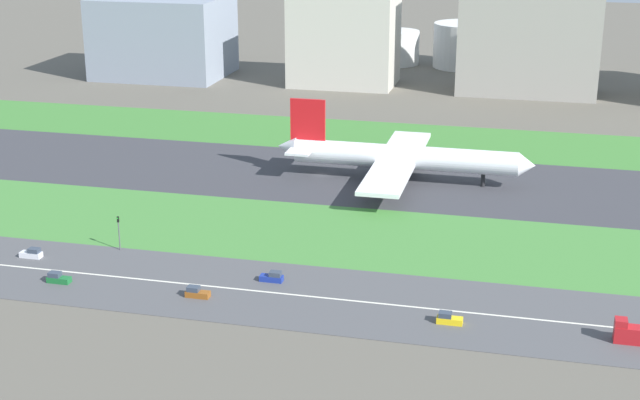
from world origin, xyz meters
TOP-DOWN VIEW (x-y plane):
  - ground_plane at (0.00, 0.00)m, footprint 800.00×800.00m
  - runway at (0.00, 0.00)m, footprint 280.00×46.00m
  - grass_median_north at (0.00, 41.00)m, footprint 280.00×36.00m
  - grass_median_south at (0.00, -41.00)m, footprint 280.00×36.00m
  - highway at (0.00, -73.00)m, footprint 280.00×28.00m
  - highway_centerline at (0.00, -73.00)m, footprint 266.00×0.50m
  - airliner at (19.97, 0.00)m, footprint 65.00×56.00m
  - car_5 at (-43.18, -68.00)m, footprint 4.40×1.80m
  - car_0 at (7.07, -68.00)m, footprint 4.40×1.80m
  - car_6 at (41.25, -78.00)m, footprint 4.40×1.80m
  - car_3 at (-4.32, -78.00)m, footprint 4.40×1.80m
  - car_1 at (-32.00, -78.00)m, footprint 4.40×1.80m
  - truck_0 at (72.14, -78.00)m, footprint 8.40×2.50m
  - traffic_light at (-27.79, -60.01)m, footprint 0.36×0.50m
  - terminal_building at (-90.00, 114.00)m, footprint 47.94×38.14m
  - hangar_building at (-18.56, 114.00)m, footprint 37.92×27.13m
  - office_tower at (47.92, 114.00)m, footprint 48.19×24.45m
  - fuel_tank_west at (-6.54, 159.00)m, footprint 19.49×19.49m
  - fuel_tank_centre at (21.94, 159.00)m, footprint 25.73×25.73m
  - fuel_tank_east at (57.96, 159.00)m, footprint 21.72×21.72m

SIDE VIEW (x-z plane):
  - ground_plane at x=0.00m, z-range 0.00..0.00m
  - runway at x=0.00m, z-range 0.00..0.10m
  - grass_median_north at x=0.00m, z-range 0.00..0.10m
  - grass_median_south at x=0.00m, z-range 0.00..0.10m
  - highway at x=0.00m, z-range 0.00..0.10m
  - highway_centerline at x=0.00m, z-range 0.10..0.11m
  - car_5 at x=-43.18m, z-range -0.08..1.92m
  - car_0 at x=7.07m, z-range -0.08..1.92m
  - car_6 at x=41.25m, z-range -0.08..1.92m
  - car_3 at x=-4.32m, z-range -0.08..1.92m
  - car_1 at x=-32.00m, z-range -0.08..1.92m
  - truck_0 at x=72.14m, z-range -0.33..3.67m
  - traffic_light at x=-27.79m, z-range 0.69..7.89m
  - airliner at x=19.97m, z-range -3.62..16.08m
  - fuel_tank_west at x=-6.54m, z-range 0.00..13.73m
  - fuel_tank_east at x=57.96m, z-range 0.00..17.11m
  - fuel_tank_centre at x=21.94m, z-range 0.00..17.78m
  - terminal_building at x=-90.00m, z-range 0.00..30.28m
  - hangar_building at x=-18.56m, z-range 0.00..36.64m
  - office_tower at x=47.92m, z-range 0.00..48.16m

